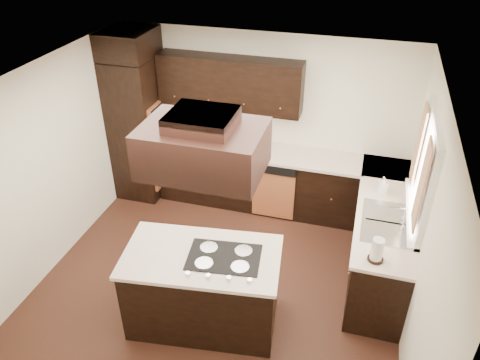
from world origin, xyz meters
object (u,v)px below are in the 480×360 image
at_px(island, 203,289).
at_px(spice_rack, 209,137).
at_px(range_hood, 203,149).
at_px(oven_column, 139,128).

distance_m(island, spice_rack, 2.45).
relative_size(island, range_hood, 1.47).
xyz_separation_m(range_hood, spice_rack, (-0.79, 2.29, -1.11)).
distance_m(oven_column, island, 2.93).
xyz_separation_m(oven_column, range_hood, (1.88, -2.25, 1.10)).
bearing_deg(oven_column, range_hood, -50.26).
relative_size(oven_column, island, 1.38).
bearing_deg(island, range_hood, -20.38).
xyz_separation_m(oven_column, island, (1.79, -2.24, -0.62)).
bearing_deg(range_hood, oven_column, 129.74).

